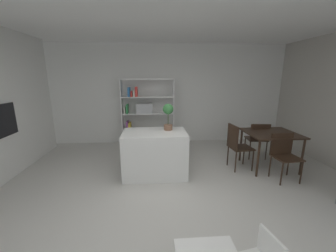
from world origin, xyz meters
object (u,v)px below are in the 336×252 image
Objects in this scene: kitchen_island at (155,154)px; dining_chair_far at (258,137)px; built_in_oven at (4,120)px; open_bookshelf at (143,113)px; dining_chair_near at (284,152)px; dining_chair_island_side at (237,143)px; potted_plant_on_island at (168,114)px; dining_table at (271,136)px.

kitchen_island is 2.53m from dining_chair_far.
built_in_oven is 0.33× the size of open_bookshelf.
open_bookshelf reaches higher than built_in_oven.
dining_chair_near is 0.87m from dining_chair_island_side.
open_bookshelf reaches higher than dining_chair_island_side.
built_in_oven is 1.16× the size of potted_plant_on_island.
dining_table is at bearing 3.60° from kitchen_island.
built_in_oven is 3.04m from open_bookshelf.
dining_chair_island_side reaches higher than dining_chair_far.
open_bookshelf reaches higher than dining_chair_near.
dining_chair_island_side is (4.47, 0.08, -0.58)m from built_in_oven.
dining_chair_island_side is (1.44, -0.00, -0.65)m from potted_plant_on_island.
built_in_oven reaches higher than dining_chair_near.
kitchen_island reaches higher than dining_table.
kitchen_island is 2.47m from dining_chair_near.
kitchen_island is 0.83m from potted_plant_on_island.
built_in_oven is 0.50× the size of kitchen_island.
dining_chair_near is 1.01× the size of dining_chair_far.
dining_chair_island_side is (-0.73, -0.01, -0.14)m from dining_table.
dining_table is at bearing 96.85° from dining_chair_far.
built_in_oven reaches higher than kitchen_island.
dining_chair_island_side is at bearing 40.50° from dining_chair_far.
potted_plant_on_island reaches higher than dining_chair_island_side.
built_in_oven is 5.25m from dining_chair_near.
kitchen_island is at bearing 168.67° from dining_chair_near.
open_bookshelf reaches higher than dining_chair_far.
built_in_oven is at bearing 178.68° from kitchen_island.
dining_chair_island_side is (1.71, 0.14, 0.12)m from kitchen_island.
open_bookshelf is 3.22m from dining_table.
open_bookshelf is at bearing 44.45° from dining_chair_island_side.
dining_chair_near is 0.98m from dining_chair_far.
kitchen_island is at bearing -152.06° from potted_plant_on_island.
dining_chair_island_side is at bearing 4.81° from kitchen_island.
dining_chair_far is (2.73, -1.18, -0.41)m from open_bookshelf.
dining_chair_near is (5.20, -0.40, -0.62)m from built_in_oven.
dining_chair_island_side is at bearing 1.04° from built_in_oven.
built_in_oven is 5.26m from dining_chair_far.
open_bookshelf reaches higher than potted_plant_on_island.
dining_chair_far is at bearing 14.83° from kitchen_island.
open_bookshelf is at bearing 99.05° from kitchen_island.
kitchen_island is at bearing 89.28° from dining_chair_island_side.
kitchen_island is 0.66× the size of open_bookshelf.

